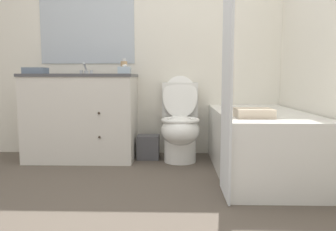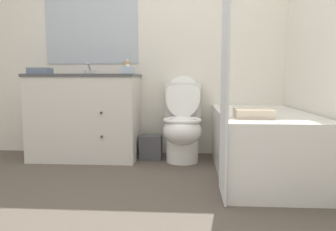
{
  "view_description": "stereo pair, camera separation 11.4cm",
  "coord_description": "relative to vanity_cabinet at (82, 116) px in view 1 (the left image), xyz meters",
  "views": [
    {
      "loc": [
        0.2,
        -1.97,
        0.84
      ],
      "look_at": [
        0.13,
        0.76,
        0.53
      ],
      "focal_mm": 35.0,
      "sensor_mm": 36.0,
      "label": 1
    },
    {
      "loc": [
        0.31,
        -1.97,
        0.84
      ],
      "look_at": [
        0.13,
        0.76,
        0.53
      ],
      "focal_mm": 35.0,
      "sensor_mm": 36.0,
      "label": 2
    }
  ],
  "objects": [
    {
      "name": "toilet",
      "position": [
        1.02,
        -0.06,
        -0.09
      ],
      "size": [
        0.38,
        0.66,
        0.87
      ],
      "color": "white",
      "rests_on": "ground_plane"
    },
    {
      "name": "soap_dispenser",
      "position": [
        0.43,
        0.06,
        0.51
      ],
      "size": [
        0.07,
        0.07,
        0.16
      ],
      "color": "tan",
      "rests_on": "vanity_cabinet"
    },
    {
      "name": "wall_back",
      "position": [
        0.78,
        0.31,
        0.8
      ],
      "size": [
        8.0,
        0.06,
        2.5
      ],
      "color": "white",
      "rests_on": "ground_plane"
    },
    {
      "name": "bathtub",
      "position": [
        1.73,
        -0.48,
        -0.17
      ],
      "size": [
        0.77,
        1.53,
        0.55
      ],
      "color": "white",
      "rests_on": "ground_plane"
    },
    {
      "name": "wall_right",
      "position": [
        2.15,
        -0.55,
        0.8
      ],
      "size": [
        0.05,
        2.68,
        2.5
      ],
      "color": "white",
      "rests_on": "ground_plane"
    },
    {
      "name": "shower_curtain",
      "position": [
        1.33,
        -1.07,
        0.57
      ],
      "size": [
        0.01,
        0.42,
        2.03
      ],
      "color": "white",
      "rests_on": "ground_plane"
    },
    {
      "name": "hand_towel_folded",
      "position": [
        -0.41,
        -0.14,
        0.47
      ],
      "size": [
        0.2,
        0.17,
        0.06
      ],
      "color": "slate",
      "rests_on": "vanity_cabinet"
    },
    {
      "name": "ground_plane",
      "position": [
        0.78,
        -1.39,
        -0.45
      ],
      "size": [
        14.0,
        14.0,
        0.0
      ],
      "primitive_type": "plane",
      "color": "brown"
    },
    {
      "name": "tissue_box",
      "position": [
        0.44,
        0.04,
        0.48
      ],
      "size": [
        0.12,
        0.12,
        0.1
      ],
      "color": "silver",
      "rests_on": "vanity_cabinet"
    },
    {
      "name": "bath_towel_folded",
      "position": [
        1.56,
        -0.9,
        0.13
      ],
      "size": [
        0.27,
        0.23,
        0.07
      ],
      "color": "beige",
      "rests_on": "bathtub"
    },
    {
      "name": "sink_faucet",
      "position": [
        -0.0,
        0.19,
        0.47
      ],
      "size": [
        0.14,
        0.12,
        0.12
      ],
      "color": "silver",
      "rests_on": "vanity_cabinet"
    },
    {
      "name": "vanity_cabinet",
      "position": [
        0.0,
        0.0,
        0.0
      ],
      "size": [
        1.11,
        0.61,
        0.89
      ],
      "color": "silver",
      "rests_on": "ground_plane"
    },
    {
      "name": "wastebasket",
      "position": [
        0.69,
        0.02,
        -0.33
      ],
      "size": [
        0.23,
        0.19,
        0.25
      ],
      "color": "#4C4C51",
      "rests_on": "ground_plane"
    }
  ]
}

